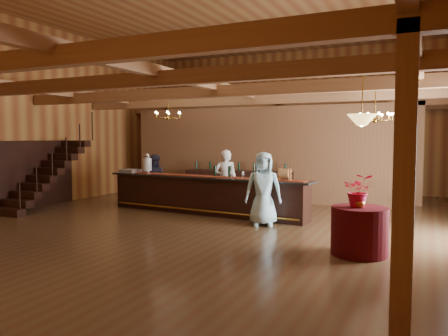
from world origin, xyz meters
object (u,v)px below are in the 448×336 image
at_px(raffle_drum, 284,174).
at_px(backbar_shelf, 239,186).
at_px(round_table, 359,231).
at_px(pendant_lamp, 362,120).
at_px(tasting_bar, 205,195).
at_px(beverage_dispenser, 147,164).
at_px(chandelier_right, 375,117).
at_px(bartender, 226,180).
at_px(staff_second, 154,179).
at_px(guest, 263,189).
at_px(floor_plant, 320,182).
at_px(chandelier_left, 168,115).

height_order(raffle_drum, backbar_shelf, raffle_drum).
bearing_deg(round_table, backbar_shelf, 131.24).
bearing_deg(pendant_lamp, backbar_shelf, 131.24).
distance_m(tasting_bar, beverage_dispenser, 2.22).
height_order(chandelier_right, bartender, chandelier_right).
height_order(tasting_bar, pendant_lamp, pendant_lamp).
bearing_deg(staff_second, chandelier_right, 159.68).
relative_size(staff_second, guest, 0.89).
xyz_separation_m(bartender, staff_second, (-2.57, 0.20, -0.09)).
bearing_deg(floor_plant, beverage_dispenser, -146.14).
distance_m(beverage_dispenser, guest, 4.26).
height_order(staff_second, floor_plant, staff_second).
relative_size(backbar_shelf, pendant_lamp, 3.96).
bearing_deg(staff_second, round_table, 135.91).
bearing_deg(chandelier_right, chandelier_left, -177.48).
height_order(bartender, floor_plant, bartender).
height_order(tasting_bar, chandelier_left, chandelier_left).
distance_m(pendant_lamp, bartender, 5.46).
bearing_deg(tasting_bar, guest, -18.77).
relative_size(tasting_bar, backbar_shelf, 1.74).
xyz_separation_m(beverage_dispenser, pendant_lamp, (6.52, -2.84, 1.09)).
relative_size(pendant_lamp, bartender, 0.51).
relative_size(backbar_shelf, bartender, 2.03).
bearing_deg(backbar_shelf, staff_second, -148.21).
distance_m(chandelier_right, staff_second, 6.84).
distance_m(tasting_bar, floor_plant, 4.07).
relative_size(backbar_shelf, floor_plant, 2.60).
xyz_separation_m(backbar_shelf, floor_plant, (2.52, 0.68, 0.18)).
bearing_deg(guest, tasting_bar, 138.55).
height_order(round_table, floor_plant, floor_plant).
height_order(beverage_dispenser, raffle_drum, beverage_dispenser).
height_order(beverage_dispenser, floor_plant, beverage_dispenser).
relative_size(beverage_dispenser, guest, 0.34).
relative_size(tasting_bar, chandelier_left, 7.77).
relative_size(beverage_dispenser, bartender, 0.34).
bearing_deg(floor_plant, raffle_drum, -91.65).
relative_size(beverage_dispenser, chandelier_right, 0.75).
bearing_deg(tasting_bar, beverage_dispenser, 178.61).
relative_size(raffle_drum, guest, 0.19).
bearing_deg(beverage_dispenser, raffle_drum, -6.32).
relative_size(raffle_drum, bartender, 0.19).
xyz_separation_m(round_table, chandelier_right, (-0.10, 3.04, 2.16)).
relative_size(tasting_bar, floor_plant, 4.54).
bearing_deg(guest, chandelier_right, 11.92).
bearing_deg(pendant_lamp, round_table, 180.00).
height_order(round_table, bartender, bartender).
bearing_deg(round_table, tasting_bar, 149.67).
bearing_deg(staff_second, guest, 141.10).
xyz_separation_m(bartender, guest, (1.68, -1.52, 0.00)).
height_order(backbar_shelf, round_table, backbar_shelf).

